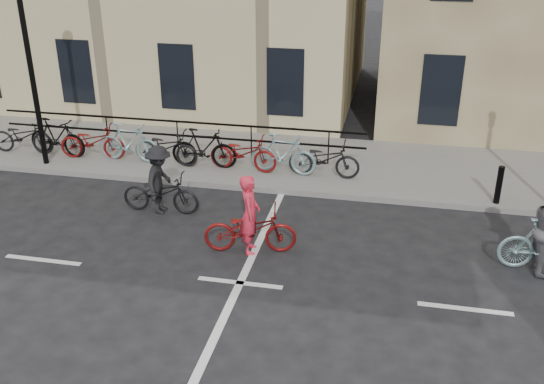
# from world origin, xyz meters

# --- Properties ---
(ground) EXTENTS (120.00, 120.00, 0.00)m
(ground) POSITION_xyz_m (0.00, 0.00, 0.00)
(ground) COLOR black
(ground) RESTS_ON ground
(sidewalk) EXTENTS (46.00, 4.00, 0.15)m
(sidewalk) POSITION_xyz_m (-4.00, 6.00, 0.07)
(sidewalk) COLOR slate
(sidewalk) RESTS_ON ground
(lamp_post) EXTENTS (0.36, 0.36, 5.28)m
(lamp_post) POSITION_xyz_m (-6.50, 4.40, 3.49)
(lamp_post) COLOR black
(lamp_post) RESTS_ON sidewalk
(bollard_east) EXTENTS (0.14, 0.14, 0.90)m
(bollard_east) POSITION_xyz_m (5.00, 4.25, 0.60)
(bollard_east) COLOR black
(bollard_east) RESTS_ON sidewalk
(parked_bikes) EXTENTS (10.40, 1.23, 1.05)m
(parked_bikes) POSITION_xyz_m (-3.30, 5.04, 0.64)
(parked_bikes) COLOR black
(parked_bikes) RESTS_ON sidewalk
(cyclist_pink) EXTENTS (1.93, 0.96, 1.65)m
(cyclist_pink) POSITION_xyz_m (-0.09, 1.20, 0.57)
(cyclist_pink) COLOR maroon
(cyclist_pink) RESTS_ON ground
(cyclist_dark) EXTENTS (1.79, 1.04, 1.59)m
(cyclist_dark) POSITION_xyz_m (-2.50, 2.53, 0.63)
(cyclist_dark) COLOR black
(cyclist_dark) RESTS_ON ground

